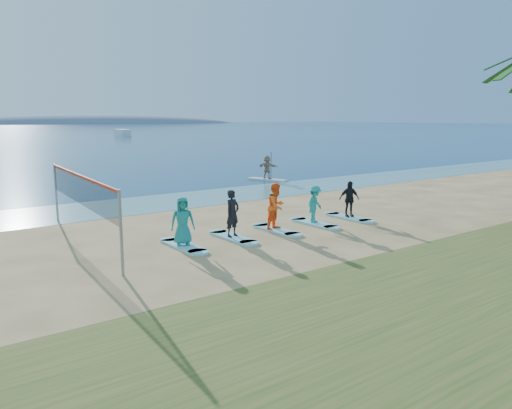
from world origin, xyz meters
TOP-DOWN VIEW (x-y plane):
  - ground at (0.00, 0.00)m, footprint 600.00×600.00m
  - shallow_water at (0.00, 10.50)m, footprint 600.00×600.00m
  - island_ridge at (95.00, 300.00)m, footprint 220.00×56.00m
  - volleyball_net at (-7.41, 4.36)m, footprint 0.73×9.07m
  - paddleboard at (8.83, 14.45)m, footprint 1.68×3.06m
  - paddleboarder at (8.83, 14.45)m, footprint 1.08×1.59m
  - boat_offshore_b at (32.39, 100.24)m, footprint 2.73×6.83m
  - surfboard_0 at (-4.83, 1.64)m, footprint 0.70×2.20m
  - student_0 at (-4.83, 1.64)m, footprint 0.96×0.79m
  - surfboard_1 at (-2.75, 1.64)m, footprint 0.70×2.20m
  - student_1 at (-2.75, 1.64)m, footprint 0.72×0.57m
  - surfboard_2 at (-0.67, 1.64)m, footprint 0.70×2.20m
  - student_2 at (-0.67, 1.64)m, footprint 1.06×0.94m
  - surfboard_3 at (1.41, 1.64)m, footprint 0.70×2.20m
  - student_3 at (1.41, 1.64)m, footprint 1.15×0.90m
  - surfboard_4 at (3.49, 1.64)m, footprint 0.70×2.20m
  - student_4 at (3.49, 1.64)m, footprint 1.01×0.72m

SIDE VIEW (x-z plane):
  - ground at x=0.00m, z-range 0.00..0.00m
  - island_ridge at x=95.00m, z-range -9.00..9.00m
  - boat_offshore_b at x=32.39m, z-range -0.75..0.75m
  - shallow_water at x=0.00m, z-range 0.01..0.01m
  - surfboard_0 at x=-4.83m, z-range 0.00..0.09m
  - surfboard_1 at x=-2.75m, z-range 0.00..0.09m
  - surfboard_2 at x=-0.67m, z-range 0.00..0.09m
  - surfboard_3 at x=1.41m, z-range 0.00..0.09m
  - surfboard_4 at x=3.49m, z-range 0.00..0.09m
  - paddleboard at x=8.83m, z-range 0.00..0.12m
  - student_3 at x=1.41m, z-range 0.09..1.65m
  - student_4 at x=3.49m, z-range 0.09..1.68m
  - student_0 at x=-4.83m, z-range 0.09..1.78m
  - paddleboarder at x=8.83m, z-range 0.12..1.77m
  - student_1 at x=-2.75m, z-range 0.09..1.83m
  - student_2 at x=-0.67m, z-range 0.09..1.93m
  - volleyball_net at x=-7.41m, z-range 0.65..3.15m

